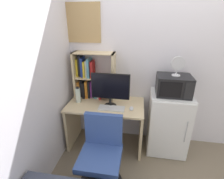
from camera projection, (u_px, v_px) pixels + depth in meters
The scene contains 12 objects.
wall_back at pixel (208, 64), 2.37m from camera, with size 6.40×0.04×2.60m, color silver.
desk at pixel (106, 117), 2.59m from camera, with size 1.11×0.63×0.73m.
hutch_bookshelf at pixel (90, 77), 2.60m from camera, with size 0.62×0.24×0.71m.
monitor at pixel (110, 88), 2.33m from camera, with size 0.54×0.17×0.49m.
keyboard at pixel (111, 108), 2.36m from camera, with size 0.36×0.15×0.02m, color silver.
computer_mouse at pixel (131, 109), 2.34m from camera, with size 0.06×0.11×0.03m, color silver.
water_bottle at pixel (78, 95), 2.51m from camera, with size 0.07×0.07×0.24m.
mini_fridge at pixel (168, 123), 2.51m from camera, with size 0.56×0.49×0.93m.
microwave at pixel (173, 85), 2.27m from camera, with size 0.44×0.34×0.27m.
desk_fan at pixel (178, 65), 2.16m from camera, with size 0.17×0.11×0.26m.
desk_chair at pixel (101, 158), 1.99m from camera, with size 0.54×0.54×0.89m.
wall_corkboard at pixel (81, 23), 2.41m from camera, with size 0.58×0.02×0.53m, color tan.
Camera 1 is at (-0.54, -2.49, 1.90)m, focal length 27.26 mm.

